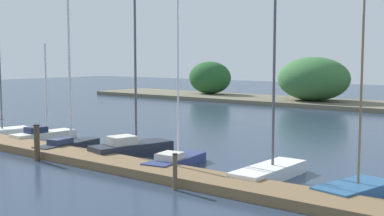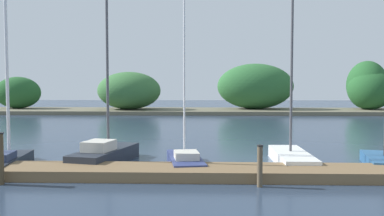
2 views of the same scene
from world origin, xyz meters
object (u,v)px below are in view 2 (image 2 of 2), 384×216
sailboat_5 (291,154)px  mooring_piling_2 (260,166)px  sailboat_2 (8,156)px  mooring_piling_1 (0,158)px  sailboat_3 (106,152)px  sailboat_4 (185,159)px

sailboat_5 → mooring_piling_2: sailboat_5 is taller
sailboat_2 → mooring_piling_1: 2.73m
sailboat_2 → sailboat_3: 3.59m
sailboat_5 → mooring_piling_2: bearing=154.7°
sailboat_4 → mooring_piling_2: bearing=-149.7°
sailboat_3 → mooring_piling_2: 6.56m
sailboat_3 → sailboat_4: bearing=-87.7°
sailboat_3 → mooring_piling_1: size_ratio=4.73×
sailboat_4 → sailboat_5: bearing=-90.1°
sailboat_3 → mooring_piling_1: bearing=157.9°
sailboat_3 → mooring_piling_2: size_ratio=5.99×
sailboat_3 → mooring_piling_1: sailboat_3 is taller
sailboat_3 → sailboat_5: (7.24, 0.09, -0.06)m
sailboat_2 → mooring_piling_2: 9.35m
mooring_piling_1 → mooring_piling_2: size_ratio=1.27×
sailboat_2 → sailboat_5: bearing=-92.2°
sailboat_4 → sailboat_5: 4.17m
sailboat_4 → mooring_piling_2: (2.42, -2.91, 0.34)m
mooring_piling_1 → mooring_piling_2: mooring_piling_1 is taller
sailboat_4 → sailboat_2: bearing=83.9°
sailboat_2 → mooring_piling_2: size_ratio=5.86×
sailboat_2 → sailboat_4: (6.59, 0.38, -0.13)m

